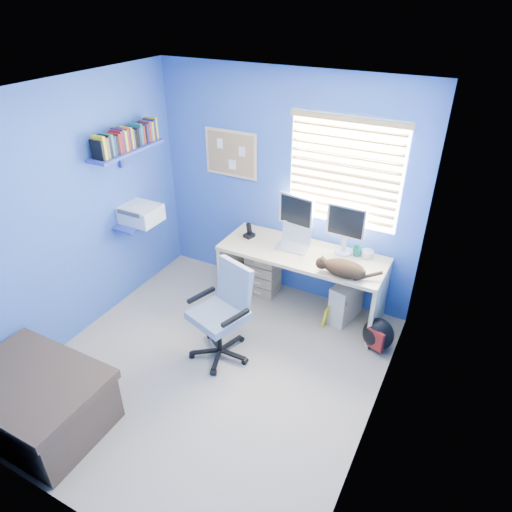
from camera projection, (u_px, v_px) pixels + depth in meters
The scene contains 23 objects.
floor at pixel (211, 368), 4.36m from camera, with size 3.00×3.20×0.00m, color tan.
ceiling at pixel (192, 98), 3.08m from camera, with size 3.00×3.20×0.00m, color white.
wall_back at pixel (284, 189), 4.93m from camera, with size 3.00×0.01×2.50m, color blue.
wall_front at pixel (42, 389), 2.50m from camera, with size 3.00×0.01×2.50m, color blue.
wall_left at pixel (70, 219), 4.32m from camera, with size 0.01×3.20×2.50m, color blue.
wall_right at pixel (386, 309), 3.12m from camera, with size 0.01×3.20×2.50m, color blue.
desk at pixel (301, 281), 4.97m from camera, with size 1.75×0.65×0.74m, color beige.
laptop at pixel (293, 238), 4.81m from camera, with size 0.33×0.26×0.22m, color silver.
monitor_left at pixel (296, 219), 4.86m from camera, with size 0.40×0.12×0.54m, color silver.
monitor_right at pixel (346, 230), 4.63m from camera, with size 0.40×0.12×0.54m, color silver.
phone at pixel (249, 230), 5.02m from camera, with size 0.09×0.11×0.17m, color black.
mug at pixel (357, 251), 4.70m from camera, with size 0.10×0.09×0.10m, color #136B5A.
cd_spindle at pixel (367, 254), 4.68m from camera, with size 0.13×0.13×0.07m, color silver.
cat at pixel (344, 268), 4.37m from camera, with size 0.42×0.22×0.15m, color black.
tower_pc at pixel (346, 301), 4.91m from camera, with size 0.19×0.44×0.45m, color beige.
drawer_boxes at pixel (263, 272), 5.32m from camera, with size 0.35×0.28×0.54m, color tan.
yellow_book at pixel (327, 315), 4.87m from camera, with size 0.03×0.17×0.24m, color yellow.
backpack at pixel (378, 334), 4.51m from camera, with size 0.31×0.23×0.36m, color black.
bed_corner at pixel (37, 402), 3.68m from camera, with size 1.07×0.76×0.52m, color #4C3827.
office_chair at pixel (223, 324), 4.37m from camera, with size 0.70×0.70×0.96m.
window_blinds at pixel (344, 174), 4.50m from camera, with size 1.15×0.05×1.10m.
corkboard at pixel (231, 154), 5.02m from camera, with size 0.64×0.02×0.52m.
wall_shelves at pixel (132, 177), 4.73m from camera, with size 0.42×0.90×1.05m.
Camera 1 is at (1.86, -2.62, 3.16)m, focal length 32.00 mm.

